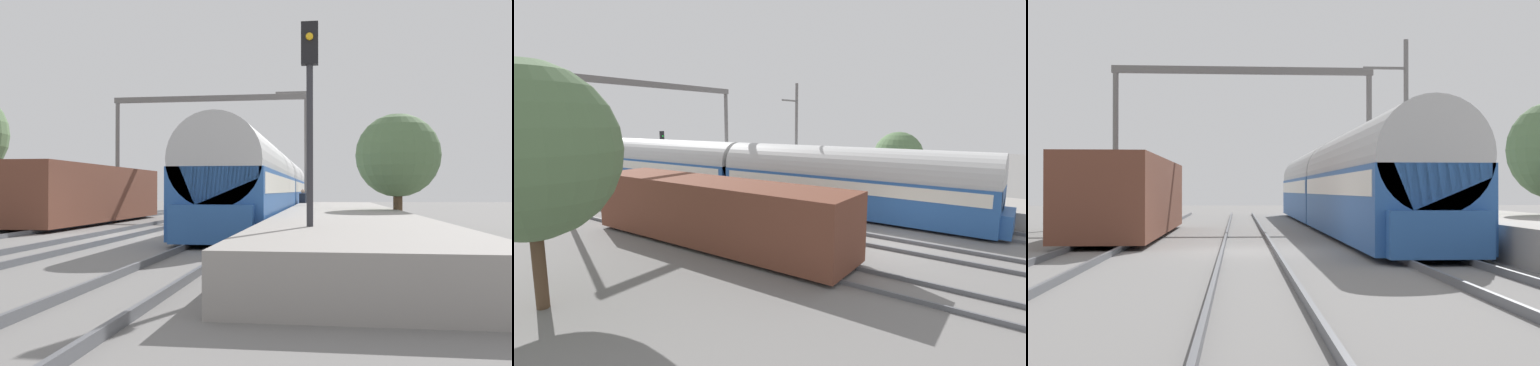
# 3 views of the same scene
# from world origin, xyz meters

# --- Properties ---
(ground) EXTENTS (120.00, 120.00, 0.00)m
(ground) POSITION_xyz_m (0.00, 0.00, 0.00)
(ground) COLOR slate
(track_far_west) EXTENTS (1.52, 60.00, 0.16)m
(track_far_west) POSITION_xyz_m (-4.29, 0.00, 0.08)
(track_far_west) COLOR #585A5F
(track_far_west) RESTS_ON ground
(track_west) EXTENTS (1.52, 60.00, 0.16)m
(track_west) POSITION_xyz_m (0.00, 0.00, 0.08)
(track_west) COLOR #585A5F
(track_west) RESTS_ON ground
(track_east) EXTENTS (1.52, 60.00, 0.16)m
(track_east) POSITION_xyz_m (4.29, 0.00, 0.08)
(track_east) COLOR #585A5F
(track_east) RESTS_ON ground
(platform) EXTENTS (4.40, 28.00, 0.90)m
(platform) POSITION_xyz_m (8.11, 2.00, 0.45)
(platform) COLOR gray
(platform) RESTS_ON ground
(passenger_train) EXTENTS (2.93, 32.85, 3.82)m
(passenger_train) POSITION_xyz_m (4.29, 12.34, 1.97)
(passenger_train) COLOR #28569E
(passenger_train) RESTS_ON ground
(freight_car) EXTENTS (2.80, 13.00, 2.70)m
(freight_car) POSITION_xyz_m (-4.29, 6.64, 1.47)
(freight_car) COLOR brown
(freight_car) RESTS_ON ground
(person_crossing) EXTENTS (0.46, 0.35, 1.73)m
(person_crossing) POSITION_xyz_m (6.12, 13.56, 1.03)
(person_crossing) COLOR black
(person_crossing) RESTS_ON ground
(railway_signal_near) EXTENTS (0.36, 0.30, 5.22)m
(railway_signal_near) POSITION_xyz_m (7.14, -7.36, 3.33)
(railway_signal_near) COLOR #2D2D33
(railway_signal_near) RESTS_ON ground
(railway_signal_far) EXTENTS (0.36, 0.30, 4.58)m
(railway_signal_far) POSITION_xyz_m (6.21, 22.66, 2.96)
(railway_signal_far) COLOR #2D2D33
(railway_signal_far) RESTS_ON ground
(catenary_gantry) EXTENTS (12.98, 0.28, 7.86)m
(catenary_gantry) POSITION_xyz_m (0.00, 15.12, 5.67)
(catenary_gantry) COLOR slate
(catenary_gantry) RESTS_ON ground
(catenary_pole_east_mid) EXTENTS (1.90, 0.20, 8.00)m
(catenary_pole_east_mid) POSITION_xyz_m (6.64, 9.01, 4.15)
(catenary_pole_east_mid) COLOR slate
(catenary_pole_east_mid) RESTS_ON ground
(tree_east_background) EXTENTS (3.32, 3.32, 4.72)m
(tree_east_background) POSITION_xyz_m (10.33, 2.99, 3.05)
(tree_east_background) COLOR #4C3826
(tree_east_background) RESTS_ON ground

